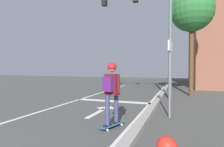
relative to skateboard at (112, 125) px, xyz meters
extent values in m
cube|color=silver|center=(-2.88, 1.10, -0.07)|extent=(0.12, 20.00, 0.01)
cube|color=silver|center=(0.40, 1.10, -0.07)|extent=(0.12, 20.00, 0.01)
cube|color=silver|center=(-1.16, 3.53, -0.07)|extent=(3.43, 0.40, 0.01)
cube|color=silver|center=(-0.99, 1.24, -0.07)|extent=(0.16, 1.40, 0.01)
cube|color=silver|center=(-0.99, 2.09, -0.07)|extent=(0.71, 0.71, 0.01)
cube|color=#A09B93|center=(0.65, 1.10, 0.00)|extent=(0.24, 24.00, 0.14)
cube|color=#2B5E81|center=(0.00, 0.00, 0.01)|extent=(0.46, 0.84, 0.02)
cube|color=#B2B2B7|center=(0.09, 0.26, -0.01)|extent=(0.17, 0.10, 0.01)
cylinder|color=silver|center=(0.00, 0.29, -0.04)|extent=(0.05, 0.06, 0.06)
cylinder|color=silver|center=(0.18, 0.23, -0.04)|extent=(0.05, 0.06, 0.06)
cube|color=#B2B2B7|center=(-0.09, -0.26, -0.01)|extent=(0.17, 0.10, 0.01)
cylinder|color=silver|center=(-0.18, -0.23, -0.04)|extent=(0.05, 0.06, 0.06)
cylinder|color=silver|center=(0.00, -0.29, -0.04)|extent=(0.05, 0.06, 0.06)
cylinder|color=#393C65|center=(0.06, 0.16, 0.38)|extent=(0.11, 0.11, 0.73)
cube|color=black|center=(0.06, 0.16, 0.03)|extent=(0.16, 0.26, 0.03)
cylinder|color=#393C65|center=(-0.06, -0.16, 0.38)|extent=(0.11, 0.11, 0.73)
cube|color=black|center=(-0.06, -0.16, 0.03)|extent=(0.16, 0.26, 0.03)
cube|color=maroon|center=(0.00, 0.00, 1.00)|extent=(0.38, 0.28, 0.51)
cylinder|color=maroon|center=(-0.16, 0.09, 1.03)|extent=(0.07, 0.11, 0.47)
cylinder|color=maroon|center=(0.18, -0.03, 1.03)|extent=(0.07, 0.10, 0.47)
sphere|color=tan|center=(0.00, 0.00, 1.40)|extent=(0.20, 0.20, 0.20)
sphere|color=red|center=(0.00, 0.00, 1.43)|extent=(0.23, 0.23, 0.23)
cube|color=#561D67|center=(-0.05, -0.13, 1.02)|extent=(0.29, 0.22, 0.36)
cylinder|color=#556564|center=(1.12, 5.03, 2.82)|extent=(0.16, 0.16, 5.78)
cube|color=black|center=(-2.25, 5.03, 5.04)|extent=(0.24, 0.28, 0.64)
cylinder|color=black|center=(-2.25, 4.88, 4.84)|extent=(0.02, 0.10, 0.10)
cylinder|color=slate|center=(1.29, 1.45, 1.12)|extent=(0.06, 0.06, 2.37)
cube|color=white|center=(1.29, 1.45, 2.05)|extent=(0.10, 0.44, 0.30)
sphere|color=red|center=(1.47, -2.70, 0.73)|extent=(0.18, 0.18, 0.18)
cylinder|color=brown|center=(2.14, 6.46, 1.85)|extent=(0.23, 0.23, 3.84)
sphere|color=#2B6F33|center=(2.14, 6.46, 4.44)|extent=(2.23, 2.23, 2.23)
camera|label=1|loc=(1.57, -4.35, 1.40)|focal=30.29mm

